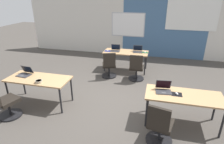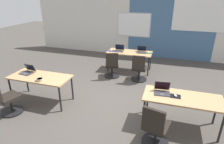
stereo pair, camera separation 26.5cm
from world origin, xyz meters
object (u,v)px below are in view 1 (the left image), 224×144
Objects in this scene: laptop_near_right_inner at (163,89)px; laptop_far_left at (115,50)px; chair_near_left_end at (5,104)px; snack_bowl at (39,81)px; chair_far_right at (136,69)px; laptop_far_right at (138,51)px; laptop_near_left_end at (25,73)px; chair_near_right_inner at (160,127)px; mouse_far_right at (145,52)px; desk_far_center at (126,53)px; desk_near_right at (184,98)px; desk_near_left at (39,80)px; mouse_far_left at (108,50)px; mouse_near_right_inner at (177,93)px; chair_far_left at (109,67)px.

laptop_far_left is at bearing 115.47° from laptop_near_right_inner.
chair_near_left_end is 0.88m from snack_bowl.
laptop_far_right is at bearing -85.27° from chair_far_right.
laptop_near_left_end is at bearing 152.83° from snack_bowl.
chair_near_right_inner reaches higher than mouse_far_right.
desk_far_center is at bearing -56.00° from chair_near_right_inner.
desk_near_right is 3.53m from laptop_far_left.
chair_near_right_inner reaches higher than desk_near_left.
laptop_far_left is 3.95m from chair_near_right_inner.
desk_near_left is 3.11m from laptop_far_left.
snack_bowl is (-2.27, -3.08, 0.01)m from mouse_far_right.
laptop_near_right_inner reaches higher than desk_near_left.
chair_near_right_inner reaches higher than mouse_far_left.
laptop_far_left reaches higher than chair_near_right_inner.
mouse_near_right_inner is 3.80m from laptop_near_left_end.
laptop_near_right_inner is at bearing 112.44° from chair_far_right.
desk_near_left is 2.44m from chair_far_left.
mouse_far_right is (-0.92, 2.87, 0.00)m from mouse_near_right_inner.
laptop_far_left is 0.95× the size of laptop_near_left_end.
desk_near_left is 1.00× the size of desk_far_center.
snack_bowl is at bearing -176.19° from mouse_near_right_inner.
desk_near_right is at bearing -15.63° from laptop_near_right_inner.
snack_bowl is at bearing -126.38° from mouse_far_right.
mouse_far_left is (1.08, 2.72, 0.08)m from desk_near_left.
mouse_near_right_inner is 2.33m from chair_far_right.
laptop_far_right is (0.85, 0.86, 0.39)m from chair_far_left.
chair_near_right_inner is (1.72, -2.78, 0.00)m from chair_far_left.
chair_far_left reaches higher than desk_near_right.
chair_near_right_inner is at bearing -67.63° from laptop_far_left.
mouse_far_left is 3.31m from laptop_near_right_inner.
chair_far_right is (1.17, -0.70, -0.36)m from mouse_far_left.
desk_far_center is (-1.75, 2.80, 0.00)m from desk_near_right.
chair_near_right_inner is 9.19× the size of mouse_far_right.
laptop_far_left is at bearing 62.43° from laptop_near_left_end.
laptop_far_right is 0.39× the size of chair_far_right.
chair_near_left_end is (-2.85, -3.62, -0.36)m from mouse_far_right.
laptop_near_right_inner is 0.39× the size of chair_near_right_inner.
mouse_near_right_inner is (-0.15, -0.01, 0.08)m from desk_near_right.
laptop_near_right_inner reaches higher than desk_far_center.
snack_bowl is (-0.92, -2.94, 0.01)m from mouse_far_left.
laptop_far_left is 0.29m from mouse_far_left.
desk_near_left is 14.08× the size of mouse_near_right_inner.
chair_far_right is at bearing -44.19° from laptop_far_left.
mouse_far_left is 0.12× the size of chair_near_right_inner.
desk_near_left is at bearing 174.60° from laptop_near_right_inner.
chair_far_left reaches higher than desk_near_left.
mouse_far_right is (2.43, 2.86, 0.08)m from desk_near_left.
chair_near_left_end reaches higher than mouse_near_right_inner.
laptop_far_right reaches higher than desk_near_left.
laptop_near_left_end is at bearing 167.70° from desk_near_left.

